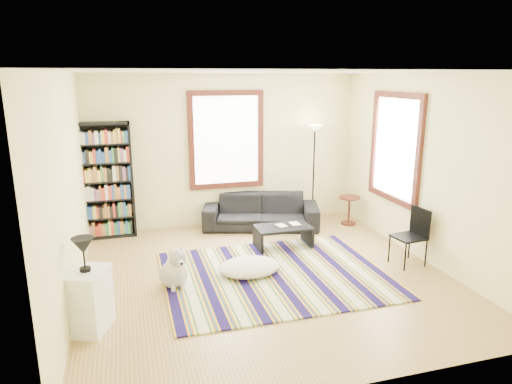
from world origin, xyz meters
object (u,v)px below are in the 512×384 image
object	(u,v)px
side_table	(349,210)
sofa	(261,211)
floor_cushion	(249,267)
dog	(173,266)
coffee_table	(283,237)
white_cabinet	(88,300)
bookshelf	(106,181)
folding_chair	(409,237)
floor_lamp	(313,174)

from	to	relation	value
side_table	sofa	bearing A→B (deg)	170.27
floor_cushion	dog	xyz separation A→B (m)	(-1.07, -0.09, 0.18)
coffee_table	white_cabinet	size ratio (longest dim) A/B	1.29
sofa	coffee_table	world-z (taller)	sofa
bookshelf	folding_chair	bearing A→B (deg)	-30.45
floor_lamp	bookshelf	bearing A→B (deg)	177.41
sofa	white_cabinet	distance (m)	4.02
dog	folding_chair	bearing A→B (deg)	-15.85
bookshelf	folding_chair	xyz separation A→B (m)	(4.30, -2.53, -0.57)
folding_chair	floor_lamp	bearing A→B (deg)	96.38
floor_lamp	dog	world-z (taller)	floor_lamp
bookshelf	side_table	bearing A→B (deg)	-7.26
floor_cushion	side_table	world-z (taller)	side_table
side_table	folding_chair	world-z (taller)	folding_chair
coffee_table	folding_chair	size ratio (longest dim) A/B	1.05
side_table	folding_chair	distance (m)	1.98
folding_chair	white_cabinet	world-z (taller)	folding_chair
floor_lamp	white_cabinet	size ratio (longest dim) A/B	2.66
sofa	folding_chair	bearing A→B (deg)	-37.67
sofa	bookshelf	distance (m)	2.79
bookshelf	white_cabinet	world-z (taller)	bookshelf
floor_cushion	coffee_table	bearing A→B (deg)	46.81
coffee_table	dog	world-z (taller)	dog
floor_cushion	folding_chair	world-z (taller)	folding_chair
bookshelf	white_cabinet	xyz separation A→B (m)	(-0.15, -3.12, -0.65)
folding_chair	white_cabinet	distance (m)	4.49
floor_cushion	white_cabinet	size ratio (longest dim) A/B	1.26
floor_cushion	dog	bearing A→B (deg)	-175.44
floor_cushion	side_table	distance (m)	2.94
floor_cushion	white_cabinet	xyz separation A→B (m)	(-2.08, -0.90, 0.24)
side_table	floor_cushion	bearing A→B (deg)	-145.46
dog	bookshelf	bearing A→B (deg)	98.38
white_cabinet	floor_cushion	bearing A→B (deg)	44.59
coffee_table	white_cabinet	distance (m)	3.40
bookshelf	coffee_table	distance (m)	3.17
floor_cushion	side_table	size ratio (longest dim) A/B	1.63
floor_lamp	coffee_table	bearing A→B (deg)	-130.76
folding_chair	dog	world-z (taller)	folding_chair
coffee_table	floor_lamp	world-z (taller)	floor_lamp
bookshelf	dog	bearing A→B (deg)	-69.50
bookshelf	floor_cushion	size ratio (longest dim) A/B	2.27
bookshelf	coffee_table	xyz separation A→B (m)	(2.75, -1.35, -0.82)
coffee_table	side_table	distance (m)	1.79
floor_cushion	sofa	bearing A→B (deg)	68.76
sofa	dog	size ratio (longest dim) A/B	3.61
floor_cushion	dog	size ratio (longest dim) A/B	1.51
side_table	white_cabinet	xyz separation A→B (m)	(-4.50, -2.56, 0.08)
bookshelf	folding_chair	size ratio (longest dim) A/B	2.33
folding_chair	dog	size ratio (longest dim) A/B	1.47
floor_cushion	floor_lamp	bearing A→B (deg)	48.18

